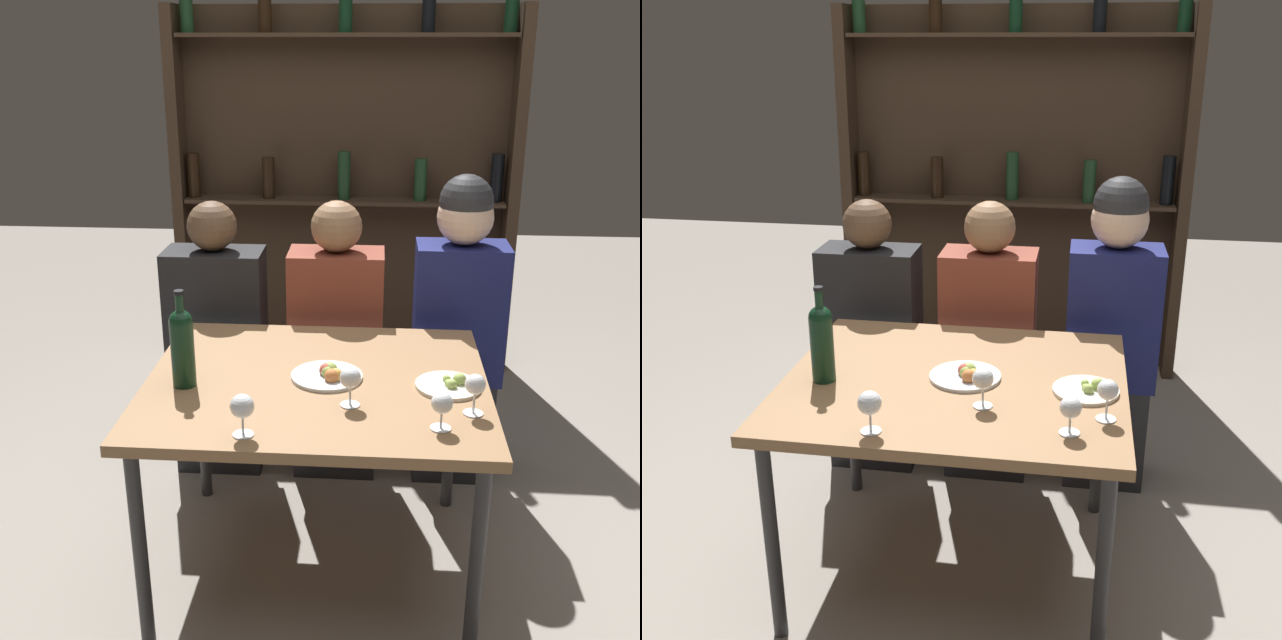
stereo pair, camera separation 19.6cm
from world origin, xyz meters
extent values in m
plane|color=gray|center=(0.00, 0.00, 0.00)|extent=(10.00, 10.00, 0.00)
cube|color=olive|center=(0.00, 0.00, 0.72)|extent=(1.10, 0.95, 0.04)
cylinder|color=#2D2D30|center=(-0.49, -0.42, 0.35)|extent=(0.04, 0.04, 0.70)
cylinder|color=#2D2D30|center=(0.49, -0.42, 0.35)|extent=(0.04, 0.04, 0.70)
cylinder|color=#2D2D30|center=(-0.49, 0.42, 0.35)|extent=(0.04, 0.04, 0.70)
cylinder|color=#2D2D30|center=(0.49, 0.42, 0.35)|extent=(0.04, 0.04, 0.70)
cube|color=#38281C|center=(0.00, 1.93, 0.97)|extent=(1.79, 0.02, 1.94)
cube|color=#38281C|center=(-0.90, 1.83, 0.97)|extent=(0.06, 0.18, 1.94)
cube|color=#38281C|center=(0.90, 1.83, 0.97)|extent=(0.06, 0.18, 1.94)
cube|color=#38281C|center=(0.00, 1.83, 0.95)|extent=(1.71, 0.18, 0.02)
cylinder|color=black|center=(-0.82, 1.82, 1.08)|extent=(0.07, 0.07, 0.24)
cylinder|color=black|center=(-0.41, 1.82, 1.07)|extent=(0.07, 0.07, 0.22)
cylinder|color=#19381E|center=(0.00, 1.83, 1.09)|extent=(0.07, 0.07, 0.25)
cylinder|color=#19381E|center=(0.41, 1.82, 1.07)|extent=(0.07, 0.07, 0.22)
cylinder|color=black|center=(0.81, 1.83, 1.09)|extent=(0.07, 0.07, 0.25)
cube|color=#38281C|center=(0.00, 1.83, 1.79)|extent=(1.71, 0.18, 0.02)
cylinder|color=#19381E|center=(-0.81, 1.82, 1.93)|extent=(0.07, 0.07, 0.25)
cylinder|color=black|center=(-0.41, 1.82, 1.92)|extent=(0.07, 0.07, 0.24)
cylinder|color=black|center=(0.00, 1.82, 1.91)|extent=(0.07, 0.07, 0.23)
cylinder|color=black|center=(0.41, 1.83, 1.92)|extent=(0.07, 0.07, 0.24)
cylinder|color=black|center=(0.82, 1.83, 1.91)|extent=(0.07, 0.07, 0.23)
cylinder|color=black|center=(-0.41, -0.08, 0.84)|extent=(0.07, 0.07, 0.21)
sphere|color=black|center=(-0.41, -0.08, 0.95)|extent=(0.07, 0.07, 0.07)
cylinder|color=black|center=(-0.41, -0.08, 0.99)|extent=(0.03, 0.03, 0.09)
cylinder|color=black|center=(-0.41, -0.08, 1.05)|extent=(0.03, 0.03, 0.01)
cylinder|color=silver|center=(0.12, -0.18, 0.74)|extent=(0.06, 0.06, 0.00)
cylinder|color=silver|center=(0.12, -0.18, 0.77)|extent=(0.01, 0.01, 0.07)
sphere|color=silver|center=(0.12, -0.18, 0.83)|extent=(0.06, 0.06, 0.06)
cylinder|color=silver|center=(-0.17, -0.39, 0.74)|extent=(0.06, 0.06, 0.00)
cylinder|color=silver|center=(-0.17, -0.39, 0.77)|extent=(0.01, 0.01, 0.07)
sphere|color=silver|center=(-0.17, -0.39, 0.83)|extent=(0.07, 0.07, 0.07)
cylinder|color=silver|center=(0.38, -0.31, 0.74)|extent=(0.06, 0.06, 0.00)
cylinder|color=silver|center=(0.38, -0.31, 0.77)|extent=(0.01, 0.01, 0.06)
sphere|color=silver|center=(0.38, -0.31, 0.82)|extent=(0.06, 0.06, 0.06)
cylinder|color=silver|center=(0.48, -0.21, 0.74)|extent=(0.06, 0.06, 0.00)
cylinder|color=silver|center=(0.48, -0.21, 0.78)|extent=(0.01, 0.01, 0.07)
sphere|color=silver|center=(0.48, -0.21, 0.83)|extent=(0.06, 0.06, 0.06)
cylinder|color=silver|center=(0.03, 0.01, 0.74)|extent=(0.23, 0.23, 0.01)
sphere|color=#99B256|center=(0.03, 0.00, 0.76)|extent=(0.04, 0.04, 0.04)
sphere|color=#B74C3D|center=(0.03, 0.01, 0.76)|extent=(0.05, 0.05, 0.05)
sphere|color=#99B256|center=(0.04, 0.02, 0.76)|extent=(0.05, 0.05, 0.05)
sphere|color=#C67038|center=(0.05, -0.03, 0.76)|extent=(0.05, 0.05, 0.05)
sphere|color=gold|center=(0.06, -0.02, 0.76)|extent=(0.05, 0.05, 0.05)
cylinder|color=silver|center=(0.42, -0.03, 0.74)|extent=(0.21, 0.21, 0.01)
sphere|color=#99B256|center=(0.43, -0.06, 0.76)|extent=(0.03, 0.03, 0.03)
sphere|color=#99B256|center=(0.42, -0.04, 0.75)|extent=(0.03, 0.03, 0.03)
sphere|color=#99B256|center=(0.42, -0.01, 0.75)|extent=(0.03, 0.03, 0.03)
sphere|color=#99B256|center=(0.46, -0.03, 0.76)|extent=(0.04, 0.04, 0.04)
cube|color=#26262B|center=(-0.47, 0.67, 0.23)|extent=(0.36, 0.22, 0.45)
cube|color=black|center=(-0.47, 0.67, 0.71)|extent=(0.40, 0.22, 0.52)
sphere|color=brown|center=(-0.47, 0.67, 1.07)|extent=(0.20, 0.20, 0.20)
cube|color=#26262B|center=(0.02, 0.67, 0.23)|extent=(0.34, 0.22, 0.45)
cube|color=brown|center=(0.02, 0.67, 0.71)|extent=(0.38, 0.22, 0.53)
sphere|color=#8C6647|center=(0.02, 0.67, 1.08)|extent=(0.20, 0.20, 0.20)
cube|color=#26262B|center=(0.52, 0.67, 0.23)|extent=(0.32, 0.22, 0.45)
cube|color=navy|center=(0.52, 0.67, 0.73)|extent=(0.36, 0.22, 0.57)
sphere|color=beige|center=(0.52, 0.67, 1.13)|extent=(0.22, 0.22, 0.22)
sphere|color=#262628|center=(0.52, 0.67, 1.19)|extent=(0.21, 0.21, 0.21)
camera|label=1|loc=(0.18, -2.20, 1.76)|focal=42.00mm
camera|label=2|loc=(0.37, -2.17, 1.76)|focal=42.00mm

